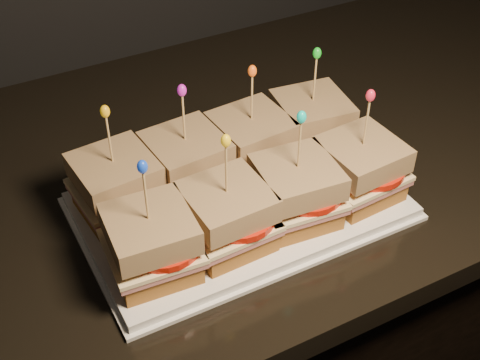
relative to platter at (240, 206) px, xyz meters
name	(u,v)px	position (x,y,z in m)	size (l,w,h in m)	color
granite_slab	(14,230)	(-0.28, 0.13, -0.03)	(2.23, 0.72, 0.04)	black
platter	(240,206)	(0.00, 0.00, 0.00)	(0.42, 0.26, 0.02)	white
platter_rim	(240,209)	(0.00, 0.00, -0.01)	(0.43, 0.27, 0.01)	white
sandwich_0_bread_bot	(119,202)	(-0.15, 0.06, 0.02)	(0.10, 0.10, 0.03)	brown
sandwich_0_ham	(117,192)	(-0.15, 0.06, 0.04)	(0.11, 0.10, 0.01)	#B55C5D
sandwich_0_cheese	(117,188)	(-0.15, 0.06, 0.05)	(0.11, 0.10, 0.01)	#FFE5A7
sandwich_0_tomato	(127,184)	(-0.14, 0.05, 0.05)	(0.10, 0.10, 0.01)	red
sandwich_0_bread_top	(114,171)	(-0.15, 0.06, 0.08)	(0.10, 0.10, 0.03)	#582C13
sandwich_0_pick	(110,142)	(-0.15, 0.06, 0.12)	(0.00, 0.00, 0.09)	tan
sandwich_0_frill	(105,111)	(-0.15, 0.06, 0.17)	(0.01, 0.01, 0.02)	#E9A810
sandwich_1_bread_bot	(188,180)	(-0.05, 0.06, 0.02)	(0.10, 0.10, 0.03)	brown
sandwich_1_ham	(187,170)	(-0.05, 0.06, 0.04)	(0.11, 0.10, 0.01)	#B55C5D
sandwich_1_cheese	(187,166)	(-0.05, 0.06, 0.05)	(0.11, 0.10, 0.01)	#FFE5A7
sandwich_1_tomato	(196,161)	(-0.04, 0.05, 0.05)	(0.10, 0.10, 0.01)	red
sandwich_1_bread_top	(186,149)	(-0.05, 0.06, 0.08)	(0.10, 0.10, 0.03)	#582C13
sandwich_1_pick	(184,120)	(-0.05, 0.06, 0.12)	(0.00, 0.00, 0.09)	tan
sandwich_1_frill	(182,90)	(-0.05, 0.06, 0.17)	(0.01, 0.01, 0.02)	#C31BBA
sandwich_2_bread_bot	(251,159)	(0.05, 0.06, 0.02)	(0.10, 0.10, 0.03)	brown
sandwich_2_ham	(251,149)	(0.05, 0.06, 0.04)	(0.11, 0.10, 0.01)	#B55C5D
sandwich_2_cheese	(251,145)	(0.05, 0.06, 0.05)	(0.11, 0.10, 0.01)	#FFE5A7
sandwich_2_tomato	(261,141)	(0.06, 0.05, 0.05)	(0.10, 0.10, 0.01)	red
sandwich_2_bread_top	(252,129)	(0.05, 0.06, 0.08)	(0.10, 0.10, 0.03)	#582C13
sandwich_2_pick	(252,100)	(0.05, 0.06, 0.12)	(0.00, 0.00, 0.09)	tan
sandwich_2_frill	(252,71)	(0.05, 0.06, 0.17)	(0.01, 0.01, 0.02)	#FD6016
sandwich_3_bread_bot	(310,139)	(0.15, 0.06, 0.02)	(0.10, 0.10, 0.03)	brown
sandwich_3_ham	(311,130)	(0.15, 0.06, 0.04)	(0.11, 0.10, 0.01)	#B55C5D
sandwich_3_cheese	(311,126)	(0.15, 0.06, 0.05)	(0.11, 0.10, 0.01)	#FFE5A7
sandwich_3_tomato	(321,122)	(0.16, 0.05, 0.05)	(0.10, 0.10, 0.01)	red
sandwich_3_bread_top	(312,110)	(0.15, 0.06, 0.08)	(0.10, 0.10, 0.03)	#582C13
sandwich_3_pick	(315,82)	(0.15, 0.06, 0.12)	(0.00, 0.00, 0.09)	tan
sandwich_3_frill	(317,53)	(0.15, 0.06, 0.17)	(0.01, 0.01, 0.02)	green
sandwich_4_bread_bot	(154,260)	(-0.15, -0.06, 0.02)	(0.10, 0.10, 0.03)	brown
sandwich_4_ham	(152,250)	(-0.15, -0.06, 0.04)	(0.11, 0.10, 0.01)	#B55C5D
sandwich_4_cheese	(152,246)	(-0.15, -0.06, 0.05)	(0.11, 0.10, 0.01)	#FFE5A7
sandwich_4_tomato	(163,241)	(-0.14, -0.07, 0.05)	(0.10, 0.10, 0.01)	red
sandwich_4_bread_top	(150,229)	(-0.15, -0.06, 0.08)	(0.10, 0.10, 0.03)	#582C13
sandwich_4_pick	(146,198)	(-0.15, -0.06, 0.12)	(0.00, 0.00, 0.09)	tan
sandwich_4_frill	(142,167)	(-0.15, -0.06, 0.17)	(0.01, 0.01, 0.02)	blue
sandwich_5_bread_bot	(227,233)	(-0.05, -0.06, 0.02)	(0.10, 0.10, 0.03)	brown
sandwich_5_ham	(227,223)	(-0.05, -0.06, 0.04)	(0.11, 0.10, 0.01)	#B55C5D
sandwich_5_cheese	(227,219)	(-0.05, -0.06, 0.05)	(0.11, 0.10, 0.01)	#FFE5A7
sandwich_5_tomato	(238,214)	(-0.04, -0.07, 0.05)	(0.10, 0.10, 0.01)	red
sandwich_5_bread_top	(227,202)	(-0.05, -0.06, 0.08)	(0.10, 0.10, 0.03)	#582C13
sandwich_5_pick	(226,172)	(-0.05, -0.06, 0.12)	(0.00, 0.00, 0.09)	tan
sandwich_5_frill	(226,141)	(-0.05, -0.06, 0.17)	(0.01, 0.01, 0.02)	yellow
sandwich_6_bread_bot	(295,208)	(0.05, -0.06, 0.02)	(0.10, 0.10, 0.03)	brown
sandwich_6_ham	(296,198)	(0.05, -0.06, 0.04)	(0.11, 0.10, 0.01)	#B55C5D
sandwich_6_cheese	(296,194)	(0.05, -0.06, 0.05)	(0.11, 0.10, 0.01)	#FFE5A7
sandwich_6_tomato	(307,190)	(0.06, -0.07, 0.05)	(0.10, 0.10, 0.01)	red
sandwich_6_bread_top	(297,177)	(0.05, -0.06, 0.08)	(0.10, 0.10, 0.03)	#582C13
sandwich_6_pick	(299,148)	(0.05, -0.06, 0.12)	(0.00, 0.00, 0.09)	tan
sandwich_6_frill	(302,117)	(0.05, -0.06, 0.17)	(0.01, 0.01, 0.02)	#08C4B2
sandwich_7_bread_bot	(357,185)	(0.15, -0.06, 0.02)	(0.10, 0.10, 0.03)	brown
sandwich_7_ham	(359,175)	(0.15, -0.06, 0.04)	(0.11, 0.10, 0.01)	#B55C5D
sandwich_7_cheese	(359,171)	(0.15, -0.06, 0.05)	(0.11, 0.10, 0.01)	#FFE5A7
sandwich_7_tomato	(370,167)	(0.16, -0.07, 0.05)	(0.10, 0.10, 0.01)	red
sandwich_7_bread_top	(362,154)	(0.15, -0.06, 0.08)	(0.10, 0.10, 0.03)	#582C13
sandwich_7_pick	(366,125)	(0.15, -0.06, 0.12)	(0.00, 0.00, 0.09)	tan
sandwich_7_frill	(371,95)	(0.15, -0.06, 0.17)	(0.01, 0.01, 0.02)	red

